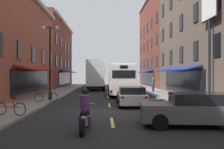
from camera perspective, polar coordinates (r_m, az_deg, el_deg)
ground_plane at (r=15.17m, az=-0.38°, el=-8.49°), size 34.80×80.00×0.10m
lane_centre_dashes at (r=14.92m, az=-0.35°, el=-8.42°), size 0.14×73.90×0.01m
sidewalk_left at (r=16.13m, az=-22.02°, el=-7.55°), size 3.00×80.00×0.14m
sidewalk_right at (r=16.40m, az=20.89°, el=-7.43°), size 3.00×80.00×0.14m
billboard_sign at (r=19.39m, az=21.17°, el=11.22°), size 0.40×2.57×7.71m
transit_bus at (r=27.96m, az=1.93°, el=-1.03°), size 2.77×11.64×3.22m
box_truck at (r=35.59m, az=-3.70°, el=-0.13°), size 2.57×7.67×4.14m
sedan_near at (r=17.96m, az=4.34°, el=-4.81°), size 2.01×4.69×1.33m
sedan_mid at (r=11.33m, az=18.95°, el=-7.43°), size 4.89×2.42×1.40m
sedan_far at (r=46.02m, az=-2.92°, el=-1.87°), size 2.04×4.32×1.37m
motorcycle_rider at (r=9.77m, az=-6.07°, el=-8.70°), size 0.62×2.07×1.66m
bicycle_near at (r=19.62m, az=-14.62°, el=-4.94°), size 1.68×0.56×0.91m
bicycle_mid at (r=13.68m, az=-22.04°, el=-7.08°), size 1.69×0.53×0.91m
pedestrian_mid at (r=30.50m, az=9.29°, el=-2.27°), size 0.36×0.36×1.66m
street_lamp_twin at (r=21.29m, az=-13.83°, el=3.43°), size 1.42×0.32×6.04m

